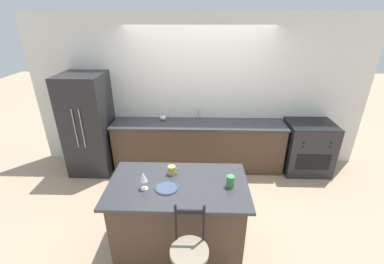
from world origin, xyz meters
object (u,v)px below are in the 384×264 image
oven_range (307,147)px  wine_glass (143,177)px  bar_stool_near (189,260)px  coffee_mug (172,170)px  tumbler_cup (230,181)px  pumpkin_decoration (163,118)px  dinner_plate (167,187)px  refrigerator (89,124)px

oven_range → wine_glass: size_ratio=4.52×
bar_stool_near → coffee_mug: 0.99m
wine_glass → tumbler_cup: wine_glass is taller
coffee_mug → pumpkin_decoration: 1.84m
dinner_plate → pumpkin_decoration: size_ratio=2.22×
coffee_mug → tumbler_cup: (0.66, -0.21, 0.01)m
refrigerator → wine_glass: refrigerator is taller
oven_range → dinner_plate: bearing=-140.4°
refrigerator → tumbler_cup: (2.29, -1.80, 0.12)m
wine_glass → pumpkin_decoration: (-0.08, 2.09, -0.15)m
refrigerator → pumpkin_decoration: (1.28, 0.22, 0.06)m
tumbler_cup → pumpkin_decoration: 2.26m
bar_stool_near → tumbler_cup: size_ratio=8.70×
bar_stool_near → tumbler_cup: (0.42, 0.65, 0.42)m
tumbler_cup → pumpkin_decoration: bearing=116.5°
dinner_plate → refrigerator: bearing=130.7°
wine_glass → tumbler_cup: 0.93m
coffee_mug → pumpkin_decoration: (-0.35, 1.80, -0.06)m
bar_stool_near → pumpkin_decoration: (-0.59, 2.67, 0.35)m
refrigerator → pumpkin_decoration: bearing=9.5°
oven_range → tumbler_cup: bearing=-131.1°
refrigerator → dinner_plate: size_ratio=6.94×
coffee_mug → pumpkin_decoration: bearing=101.0°
refrigerator → bar_stool_near: refrigerator is taller
tumbler_cup → refrigerator: bearing=141.8°
pumpkin_decoration → refrigerator: bearing=-170.5°
dinner_plate → tumbler_cup: 0.69m
dinner_plate → coffee_mug: size_ratio=2.04×
refrigerator → pumpkin_decoration: size_ratio=15.41×
bar_stool_near → pumpkin_decoration: size_ratio=9.79×
dinner_plate → coffee_mug: 0.28m
oven_range → bar_stool_near: bearing=-129.1°
coffee_mug → tumbler_cup: tumbler_cup is taller
tumbler_cup → bar_stool_near: bearing=-122.8°
dinner_plate → oven_range: bearing=39.6°
coffee_mug → dinner_plate: bearing=-96.8°
tumbler_cup → dinner_plate: bearing=-175.4°
refrigerator → pumpkin_decoration: 1.30m
oven_range → coffee_mug: coffee_mug is taller
oven_range → pumpkin_decoration: bearing=176.3°
dinner_plate → bar_stool_near: bearing=-65.7°
bar_stool_near → dinner_plate: (-0.27, 0.60, 0.37)m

